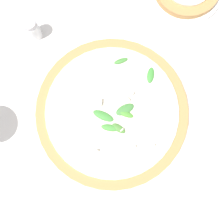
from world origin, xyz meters
name	(u,v)px	position (x,y,z in m)	size (l,w,h in m)	color
ground_plane	(128,125)	(0.00, 0.00, 0.00)	(6.00, 6.00, 0.00)	silver
pizza_arugula_main	(112,113)	(0.02, 0.04, 0.02)	(0.35, 0.35, 0.05)	white
shaker_pepper	(32,29)	(0.17, 0.24, 0.03)	(0.03, 0.03, 0.07)	silver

